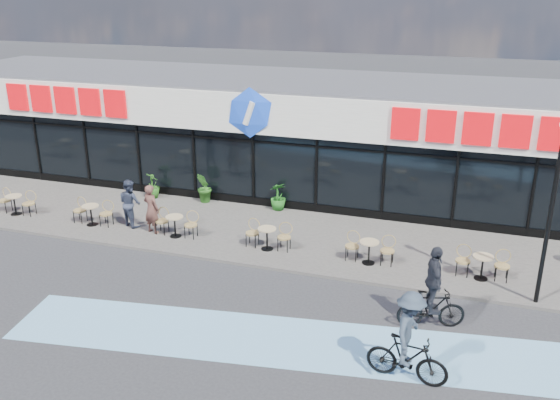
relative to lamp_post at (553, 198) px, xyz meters
name	(u,v)px	position (x,y,z in m)	size (l,w,h in m)	color
ground	(170,289)	(-9.97, -2.30, -3.13)	(120.00, 120.00, 0.00)	#28282B
sidewalk	(230,229)	(-9.97, 2.20, -3.08)	(44.00, 5.00, 0.10)	#59554F
bike_lane	(287,341)	(-5.97, -3.80, -3.12)	(14.00, 2.20, 0.01)	#6CA5CC
building	(277,132)	(-9.97, 7.63, -0.79)	(30.60, 6.57, 4.75)	black
lamp_post	(553,198)	(0.00, 0.00, 0.00)	(0.28, 0.28, 5.09)	black
bistro_set_1	(16,202)	(-18.14, 1.02, -2.57)	(1.54, 0.62, 0.90)	tan
bistro_set_2	(93,212)	(-14.80, 1.02, -2.57)	(1.54, 0.62, 0.90)	tan
bistro_set_3	(176,223)	(-11.46, 1.02, -2.57)	(1.54, 0.62, 0.90)	tan
bistro_set_4	(268,235)	(-8.12, 1.02, -2.57)	(1.54, 0.62, 0.90)	tan
bistro_set_5	(370,249)	(-4.78, 1.02, -2.57)	(1.54, 0.62, 0.90)	tan
bistro_set_6	(482,263)	(-1.44, 1.02, -2.57)	(1.54, 0.62, 0.90)	tan
potted_plant_left	(152,185)	(-14.14, 4.17, -2.51)	(0.58, 0.58, 1.03)	#235217
potted_plant_mid	(205,188)	(-11.89, 4.28, -2.41)	(0.68, 0.55, 1.23)	#265D1A
potted_plant_right	(278,196)	(-8.90, 4.45, -2.50)	(0.60, 0.60, 1.07)	#1B5819
patron_left	(151,209)	(-12.37, 1.01, -2.15)	(0.64, 0.42, 1.75)	brown
patron_right	(130,203)	(-13.41, 1.32, -2.17)	(0.84, 0.65, 1.73)	#2B3144
cyclist_a	(408,343)	(-3.01, -4.40, -2.16)	(1.88, 1.19, 2.19)	black
cyclist_b	(433,295)	(-2.67, -2.02, -2.21)	(1.81, 1.14, 2.25)	black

